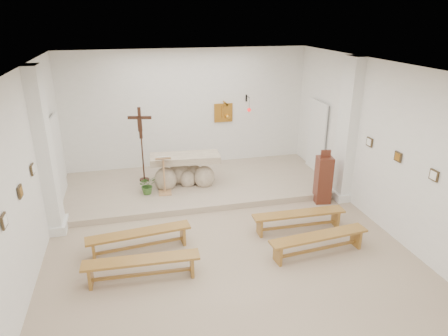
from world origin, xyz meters
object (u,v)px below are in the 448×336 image
object	(u,v)px
crucifix_stand	(141,139)
donation_pedestal	(323,179)
bench_left_front	(139,237)
altar	(185,172)
lectern	(164,175)
bench_right_front	(299,217)
bench_left_second	(142,264)
bench_right_second	(319,240)

from	to	relation	value
crucifix_stand	donation_pedestal	distance (m)	4.75
donation_pedestal	bench_left_front	world-z (taller)	donation_pedestal
altar	bench_left_front	bearing A→B (deg)	-111.52
lectern	bench_left_front	world-z (taller)	lectern
bench_right_front	donation_pedestal	bearing A→B (deg)	46.98
crucifix_stand	bench_right_front	bearing A→B (deg)	-32.80
altar	bench_left_second	world-z (taller)	altar
crucifix_stand	bench_right_front	distance (m)	4.58
bench_left_second	lectern	bearing A→B (deg)	79.88
crucifix_stand	bench_right_front	world-z (taller)	crucifix_stand
altar	bench_left_second	xyz separation A→B (m)	(-1.30, -3.62, -0.18)
bench_left_second	bench_right_second	xyz separation A→B (m)	(3.35, 0.00, 0.00)
donation_pedestal	bench_right_second	bearing A→B (deg)	-109.29
altar	donation_pedestal	bearing A→B (deg)	-20.76
donation_pedestal	bench_left_front	bearing A→B (deg)	-156.38
bench_left_second	bench_right_second	distance (m)	3.35
altar	lectern	xyz separation A→B (m)	(-0.57, -0.43, 0.16)
lectern	bench_left_second	distance (m)	3.29
bench_left_front	bench_right_second	size ratio (longest dim) A/B	1.00
crucifix_stand	bench_left_front	bearing A→B (deg)	-81.15
bench_right_second	altar	bearing A→B (deg)	113.99
lectern	bench_right_front	world-z (taller)	lectern
altar	bench_left_front	xyz separation A→B (m)	(-1.30, -2.67, -0.18)
bench_right_front	crucifix_stand	bearing A→B (deg)	134.76
donation_pedestal	bench_left_front	xyz separation A→B (m)	(-4.49, -1.17, -0.28)
donation_pedestal	bench_right_front	bearing A→B (deg)	-125.23
altar	donation_pedestal	size ratio (longest dim) A/B	1.35
crucifix_stand	bench_left_front	world-z (taller)	crucifix_stand
altar	lectern	world-z (taller)	lectern
bench_right_front	bench_left_second	world-z (taller)	same
bench_left_front	bench_left_second	world-z (taller)	same
lectern	crucifix_stand	size ratio (longest dim) A/B	0.52
bench_left_front	bench_left_second	distance (m)	0.95
bench_right_front	bench_right_second	xyz separation A→B (m)	(0.00, -0.95, 0.00)
lectern	bench_right_front	xyz separation A→B (m)	(2.62, -2.24, -0.34)
bench_left_front	bench_right_second	xyz separation A→B (m)	(3.35, -0.95, 0.00)
lectern	bench_left_second	bearing A→B (deg)	-99.36
bench_right_second	lectern	bearing A→B (deg)	123.90
bench_left_second	donation_pedestal	bearing A→B (deg)	27.99
crucifix_stand	bench_right_second	xyz separation A→B (m)	(3.08, -4.19, -0.99)
bench_right_front	bench_right_second	size ratio (longest dim) A/B	0.99
bench_left_front	donation_pedestal	bearing A→B (deg)	8.47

